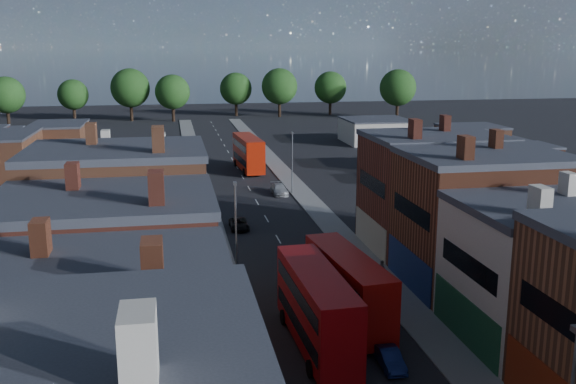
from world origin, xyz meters
name	(u,v)px	position (x,y,z in m)	size (l,w,h in m)	color
pavement_west	(207,216)	(-6.50, 50.00, 0.06)	(3.00, 200.00, 0.12)	gray
pavement_east	(319,211)	(6.50, 50.00, 0.06)	(3.00, 200.00, 0.12)	gray
lamp_post_2	(236,223)	(-5.20, 30.00, 4.70)	(0.25, 0.70, 8.12)	slate
lamp_post_3	(292,158)	(5.20, 60.00, 4.70)	(0.25, 0.70, 8.12)	slate
bus_0	(316,307)	(-1.50, 16.32, 2.72)	(3.29, 11.78, 5.05)	#9D090B
bus_1	(348,286)	(1.50, 19.70, 2.62)	(3.72, 11.44, 4.85)	#B10E0A
bus_2	(248,152)	(1.50, 77.05, 2.86)	(3.72, 12.43, 5.30)	#A91B07
car_1	(390,358)	(2.24, 12.87, 0.56)	(1.20, 3.43, 1.13)	navy
car_2	(239,224)	(-3.47, 44.38, 0.57)	(1.90, 4.11, 1.14)	black
car_3	(279,189)	(3.46, 59.86, 0.67)	(1.87, 4.59, 1.33)	#B8B8B8
ped_1	(223,360)	(-7.70, 13.66, 0.97)	(0.83, 0.46, 1.71)	#42231A
ped_3	(382,271)	(6.38, 26.73, 0.97)	(1.00, 0.46, 1.71)	#5B554E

